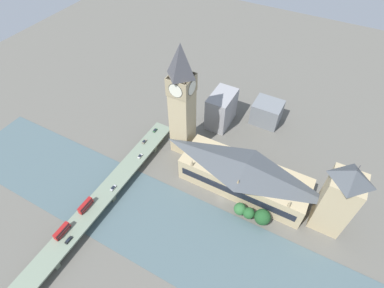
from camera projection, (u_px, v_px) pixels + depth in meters
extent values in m
plane|color=#605E56|center=(221.00, 200.00, 193.58)|extent=(600.00, 600.00, 0.00)
cube|color=#4C6066|center=(197.00, 243.00, 173.93)|extent=(53.63, 360.00, 0.30)
cube|color=tan|center=(244.00, 178.00, 194.23)|extent=(27.20, 82.20, 18.12)
cube|color=black|center=(235.00, 193.00, 185.37)|extent=(0.40, 75.62, 5.44)
pyramid|color=#474C51|center=(246.00, 167.00, 185.36)|extent=(26.65, 80.56, 5.97)
cone|color=#9E8966|center=(290.00, 204.00, 168.16)|extent=(2.20, 2.20, 5.00)
cone|color=#9E8966|center=(238.00, 182.00, 178.22)|extent=(2.20, 2.20, 5.00)
cone|color=#9E8966|center=(192.00, 163.00, 188.27)|extent=(2.20, 2.20, 5.00)
cube|color=tan|center=(182.00, 116.00, 201.52)|extent=(13.77, 13.77, 63.54)
cube|color=tan|center=(181.00, 84.00, 182.70)|extent=(14.60, 14.60, 12.39)
cylinder|color=black|center=(176.00, 91.00, 178.49)|extent=(0.50, 9.74, 9.74)
cylinder|color=silver|center=(175.00, 91.00, 178.41)|extent=(0.62, 9.02, 9.02)
cylinder|color=black|center=(187.00, 78.00, 186.90)|extent=(0.50, 9.74, 9.74)
cylinder|color=silver|center=(187.00, 78.00, 186.99)|extent=(0.62, 9.02, 9.02)
cylinder|color=black|center=(192.00, 88.00, 180.43)|extent=(9.74, 0.50, 9.74)
cylinder|color=silver|center=(192.00, 88.00, 180.38)|extent=(9.02, 0.62, 9.02)
cylinder|color=black|center=(172.00, 81.00, 184.97)|extent=(9.74, 0.50, 9.74)
cylinder|color=silver|center=(171.00, 81.00, 185.01)|extent=(9.02, 0.62, 9.02)
pyramid|color=#424247|center=(181.00, 60.00, 170.27)|extent=(14.05, 14.05, 21.39)
cube|color=tan|center=(336.00, 202.00, 167.85)|extent=(17.55, 17.55, 42.69)
pyramid|color=#474C51|center=(354.00, 175.00, 149.24)|extent=(17.55, 17.55, 7.90)
cylinder|color=#333338|center=(359.00, 168.00, 144.86)|extent=(0.30, 0.30, 4.00)
cube|color=#5D6A59|center=(50.00, 261.00, 164.16)|extent=(3.00, 11.40, 5.30)
cube|color=#5D6A59|center=(107.00, 195.00, 193.19)|extent=(3.00, 11.40, 5.30)
cube|color=#5D6A59|center=(150.00, 146.00, 222.22)|extent=(3.00, 11.40, 5.30)
cube|color=gray|center=(106.00, 192.00, 190.80)|extent=(139.25, 13.41, 1.20)
cube|color=red|center=(63.00, 232.00, 170.21)|extent=(10.68, 2.54, 2.02)
cube|color=black|center=(62.00, 232.00, 169.91)|extent=(9.61, 2.60, 0.89)
cube|color=red|center=(61.00, 230.00, 168.59)|extent=(10.46, 2.54, 2.37)
cube|color=black|center=(61.00, 230.00, 168.51)|extent=(9.61, 2.60, 1.14)
cube|color=maroon|center=(61.00, 229.00, 167.66)|extent=(10.36, 2.41, 0.16)
cylinder|color=black|center=(70.00, 227.00, 173.18)|extent=(1.05, 0.28, 1.05)
cylinder|color=black|center=(67.00, 225.00, 173.93)|extent=(1.05, 0.28, 1.05)
cylinder|color=black|center=(59.00, 240.00, 167.89)|extent=(1.05, 0.28, 1.05)
cylinder|color=black|center=(56.00, 238.00, 168.63)|extent=(1.05, 0.28, 1.05)
cube|color=red|center=(86.00, 207.00, 181.36)|extent=(10.71, 2.45, 2.06)
cube|color=black|center=(86.00, 206.00, 181.06)|extent=(9.64, 2.51, 0.91)
cube|color=red|center=(85.00, 205.00, 179.71)|extent=(10.49, 2.45, 2.42)
cube|color=black|center=(85.00, 204.00, 179.62)|extent=(9.64, 2.51, 1.16)
cube|color=maroon|center=(84.00, 203.00, 178.76)|extent=(10.39, 2.32, 0.16)
cylinder|color=black|center=(93.00, 202.00, 184.40)|extent=(1.01, 0.28, 1.01)
cylinder|color=black|center=(90.00, 201.00, 185.11)|extent=(1.01, 0.28, 1.01)
cylinder|color=black|center=(83.00, 214.00, 179.04)|extent=(1.01, 0.28, 1.01)
cylinder|color=black|center=(80.00, 212.00, 179.76)|extent=(1.01, 0.28, 1.01)
cube|color=slate|center=(144.00, 142.00, 219.00)|extent=(4.29, 1.88, 0.71)
cube|color=black|center=(144.00, 141.00, 218.50)|extent=(2.23, 1.70, 0.43)
cylinder|color=black|center=(147.00, 141.00, 219.93)|extent=(0.64, 0.22, 0.64)
cylinder|color=black|center=(145.00, 140.00, 220.48)|extent=(0.64, 0.22, 0.64)
cylinder|color=black|center=(144.00, 144.00, 217.91)|extent=(0.64, 0.22, 0.64)
cylinder|color=black|center=(142.00, 143.00, 218.46)|extent=(0.64, 0.22, 0.64)
cube|color=#2D5638|center=(155.00, 130.00, 227.03)|extent=(4.21, 1.79, 0.62)
cube|color=black|center=(155.00, 130.00, 226.54)|extent=(2.19, 1.61, 0.52)
cylinder|color=black|center=(157.00, 130.00, 227.93)|extent=(0.62, 0.22, 0.62)
cylinder|color=black|center=(155.00, 129.00, 228.45)|extent=(0.62, 0.22, 0.62)
cylinder|color=black|center=(155.00, 132.00, 225.94)|extent=(0.62, 0.22, 0.62)
cylinder|color=black|center=(153.00, 132.00, 226.45)|extent=(0.62, 0.22, 0.62)
cube|color=silver|center=(113.00, 188.00, 191.53)|extent=(4.59, 1.82, 0.62)
cube|color=black|center=(113.00, 188.00, 191.02)|extent=(2.39, 1.64, 0.54)
cylinder|color=black|center=(116.00, 187.00, 192.52)|extent=(0.66, 0.22, 0.66)
cylinder|color=black|center=(114.00, 186.00, 193.05)|extent=(0.66, 0.22, 0.66)
cylinder|color=black|center=(113.00, 191.00, 190.34)|extent=(0.66, 0.22, 0.66)
cylinder|color=black|center=(110.00, 190.00, 190.86)|extent=(0.66, 0.22, 0.66)
cube|color=silver|center=(140.00, 156.00, 209.60)|extent=(4.19, 1.83, 0.59)
cube|color=black|center=(140.00, 156.00, 209.09)|extent=(2.18, 1.64, 0.58)
cylinder|color=black|center=(142.00, 155.00, 210.45)|extent=(0.66, 0.22, 0.66)
cylinder|color=black|center=(141.00, 154.00, 210.98)|extent=(0.66, 0.22, 0.66)
cylinder|color=black|center=(140.00, 158.00, 208.51)|extent=(0.66, 0.22, 0.66)
cylinder|color=black|center=(138.00, 158.00, 209.04)|extent=(0.66, 0.22, 0.66)
cube|color=black|center=(69.00, 240.00, 167.79)|extent=(4.74, 1.75, 0.62)
cube|color=black|center=(68.00, 240.00, 167.32)|extent=(2.46, 1.58, 0.42)
cylinder|color=black|center=(72.00, 238.00, 168.82)|extent=(0.69, 0.22, 0.69)
cylinder|color=black|center=(70.00, 237.00, 169.32)|extent=(0.69, 0.22, 0.69)
cylinder|color=black|center=(67.00, 244.00, 166.57)|extent=(0.69, 0.22, 0.69)
cylinder|color=black|center=(65.00, 242.00, 167.08)|extent=(0.69, 0.22, 0.69)
cube|color=#939399|center=(221.00, 109.00, 233.32)|extent=(26.51, 16.42, 27.66)
cube|color=slate|center=(267.00, 112.00, 237.71)|extent=(19.21, 21.73, 18.44)
cylinder|color=brown|center=(261.00, 221.00, 182.19)|extent=(0.70, 0.70, 2.22)
sphere|color=#1E4C23|center=(262.00, 217.00, 178.30)|extent=(9.82, 9.82, 9.82)
cylinder|color=brown|center=(239.00, 212.00, 186.34)|extent=(0.70, 0.70, 2.12)
sphere|color=#2D6633|center=(240.00, 209.00, 183.15)|extent=(7.71, 7.71, 7.71)
cylinder|color=brown|center=(248.00, 217.00, 183.70)|extent=(0.70, 0.70, 3.18)
sphere|color=#235628|center=(249.00, 213.00, 180.32)|extent=(7.05, 7.05, 7.05)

